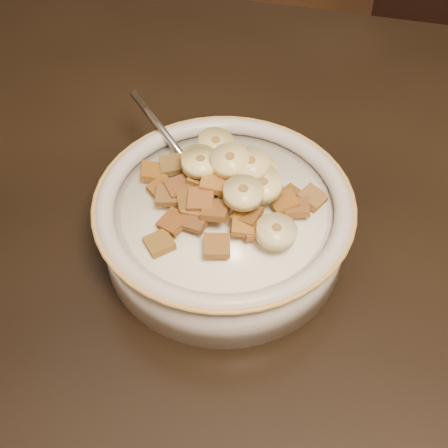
# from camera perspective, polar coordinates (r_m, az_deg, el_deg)

# --- Properties ---
(table) EXTENTS (1.41, 0.91, 0.04)m
(table) POSITION_cam_1_polar(r_m,az_deg,el_deg) (0.55, 19.69, -10.27)
(table) COLOR black
(table) RESTS_ON floor
(cereal_bowl) EXTENTS (0.20, 0.20, 0.05)m
(cereal_bowl) POSITION_cam_1_polar(r_m,az_deg,el_deg) (0.53, -0.00, -0.39)
(cereal_bowl) COLOR #B4AE9F
(cereal_bowl) RESTS_ON table
(milk) EXTENTS (0.17, 0.17, 0.00)m
(milk) POSITION_cam_1_polar(r_m,az_deg,el_deg) (0.51, 0.00, 1.39)
(milk) COLOR white
(milk) RESTS_ON cereal_bowl
(spoon) EXTENTS (0.06, 0.06, 0.01)m
(spoon) POSITION_cam_1_polar(r_m,az_deg,el_deg) (0.53, -2.01, 3.90)
(spoon) COLOR #A9A9A9
(spoon) RESTS_ON cereal_bowl
(cereal_square_0) EXTENTS (0.03, 0.03, 0.01)m
(cereal_square_0) POSITION_cam_1_polar(r_m,az_deg,el_deg) (0.49, -3.08, 2.21)
(cereal_square_0) COLOR brown
(cereal_square_0) RESTS_ON milk
(cereal_square_1) EXTENTS (0.03, 0.03, 0.01)m
(cereal_square_1) POSITION_cam_1_polar(r_m,az_deg,el_deg) (0.50, 5.55, 1.96)
(cereal_square_1) COLOR brown
(cereal_square_1) RESTS_ON milk
(cereal_square_2) EXTENTS (0.02, 0.03, 0.01)m
(cereal_square_2) POSITION_cam_1_polar(r_m,az_deg,el_deg) (0.48, -2.62, 0.44)
(cereal_square_2) COLOR brown
(cereal_square_2) RESTS_ON milk
(cereal_square_3) EXTENTS (0.03, 0.03, 0.01)m
(cereal_square_3) POSITION_cam_1_polar(r_m,az_deg,el_deg) (0.51, 6.29, 2.49)
(cereal_square_3) COLOR brown
(cereal_square_3) RESTS_ON milk
(cereal_square_4) EXTENTS (0.03, 0.02, 0.01)m
(cereal_square_4) POSITION_cam_1_polar(r_m,az_deg,el_deg) (0.53, -6.54, 4.75)
(cereal_square_4) COLOR brown
(cereal_square_4) RESTS_ON milk
(cereal_square_5) EXTENTS (0.02, 0.02, 0.01)m
(cereal_square_5) POSITION_cam_1_polar(r_m,az_deg,el_deg) (0.52, -1.57, 4.94)
(cereal_square_5) COLOR brown
(cereal_square_5) RESTS_ON milk
(cereal_square_6) EXTENTS (0.03, 0.03, 0.01)m
(cereal_square_6) POSITION_cam_1_polar(r_m,az_deg,el_deg) (0.50, 2.52, 3.24)
(cereal_square_6) COLOR #613310
(cereal_square_6) RESTS_ON milk
(cereal_square_7) EXTENTS (0.02, 0.02, 0.01)m
(cereal_square_7) POSITION_cam_1_polar(r_m,az_deg,el_deg) (0.49, -2.14, 2.21)
(cereal_square_7) COLOR brown
(cereal_square_7) RESTS_ON milk
(cereal_square_8) EXTENTS (0.03, 0.03, 0.01)m
(cereal_square_8) POSITION_cam_1_polar(r_m,az_deg,el_deg) (0.54, -4.79, 5.42)
(cereal_square_8) COLOR brown
(cereal_square_8) RESTS_ON milk
(cereal_square_9) EXTENTS (0.02, 0.02, 0.01)m
(cereal_square_9) POSITION_cam_1_polar(r_m,az_deg,el_deg) (0.48, -0.78, 1.26)
(cereal_square_9) COLOR brown
(cereal_square_9) RESTS_ON milk
(cereal_square_10) EXTENTS (0.02, 0.02, 0.01)m
(cereal_square_10) POSITION_cam_1_polar(r_m,az_deg,el_deg) (0.50, -0.97, 3.80)
(cereal_square_10) COLOR #94591C
(cereal_square_10) RESTS_ON milk
(cereal_square_11) EXTENTS (0.02, 0.02, 0.01)m
(cereal_square_11) POSITION_cam_1_polar(r_m,az_deg,el_deg) (0.54, 2.07, 5.77)
(cereal_square_11) COLOR brown
(cereal_square_11) RESTS_ON milk
(cereal_square_12) EXTENTS (0.02, 0.02, 0.01)m
(cereal_square_12) POSITION_cam_1_polar(r_m,az_deg,el_deg) (0.51, -5.02, 3.04)
(cereal_square_12) COLOR brown
(cereal_square_12) RESTS_ON milk
(cereal_square_13) EXTENTS (0.03, 0.03, 0.01)m
(cereal_square_13) POSITION_cam_1_polar(r_m,az_deg,el_deg) (0.48, 2.79, -0.31)
(cereal_square_13) COLOR brown
(cereal_square_13) RESTS_ON milk
(cereal_square_14) EXTENTS (0.02, 0.02, 0.01)m
(cereal_square_14) POSITION_cam_1_polar(r_m,az_deg,el_deg) (0.55, 0.53, 6.48)
(cereal_square_14) COLOR brown
(cereal_square_14) RESTS_ON milk
(cereal_square_15) EXTENTS (0.02, 0.02, 0.01)m
(cereal_square_15) POSITION_cam_1_polar(r_m,az_deg,el_deg) (0.50, 6.67, 1.52)
(cereal_square_15) COLOR brown
(cereal_square_15) RESTS_ON milk
(cereal_square_16) EXTENTS (0.02, 0.02, 0.01)m
(cereal_square_16) POSITION_cam_1_polar(r_m,az_deg,el_deg) (0.51, -2.08, 4.28)
(cereal_square_16) COLOR brown
(cereal_square_16) RESTS_ON milk
(cereal_square_17) EXTENTS (0.02, 0.02, 0.01)m
(cereal_square_17) POSITION_cam_1_polar(r_m,az_deg,el_deg) (0.47, -0.67, -2.00)
(cereal_square_17) COLOR brown
(cereal_square_17) RESTS_ON milk
(cereal_square_18) EXTENTS (0.02, 0.02, 0.01)m
(cereal_square_18) POSITION_cam_1_polar(r_m,az_deg,el_deg) (0.48, 2.09, 0.85)
(cereal_square_18) COLOR brown
(cereal_square_18) RESTS_ON milk
(cereal_square_19) EXTENTS (0.03, 0.03, 0.01)m
(cereal_square_19) POSITION_cam_1_polar(r_m,az_deg,el_deg) (0.51, 8.08, 2.42)
(cereal_square_19) COLOR olive
(cereal_square_19) RESTS_ON milk
(cereal_square_20) EXTENTS (0.02, 0.02, 0.01)m
(cereal_square_20) POSITION_cam_1_polar(r_m,az_deg,el_deg) (0.48, 1.91, -0.04)
(cereal_square_20) COLOR brown
(cereal_square_20) RESTS_ON milk
(cereal_square_21) EXTENTS (0.02, 0.02, 0.01)m
(cereal_square_21) POSITION_cam_1_polar(r_m,az_deg,el_deg) (0.49, -2.48, 1.60)
(cereal_square_21) COLOR brown
(cereal_square_21) RESTS_ON milk
(cereal_square_22) EXTENTS (0.03, 0.03, 0.01)m
(cereal_square_22) POSITION_cam_1_polar(r_m,az_deg,el_deg) (0.51, -4.13, 3.38)
(cereal_square_22) COLOR #613213
(cereal_square_22) RESTS_ON milk
(cereal_square_23) EXTENTS (0.03, 0.03, 0.01)m
(cereal_square_23) POSITION_cam_1_polar(r_m,az_deg,el_deg) (0.48, -5.94, -1.74)
(cereal_square_23) COLOR olive
(cereal_square_23) RESTS_ON milk
(cereal_square_24) EXTENTS (0.03, 0.03, 0.01)m
(cereal_square_24) POSITION_cam_1_polar(r_m,az_deg,el_deg) (0.55, -0.30, 6.79)
(cereal_square_24) COLOR brown
(cereal_square_24) RESTS_ON milk
(cereal_square_25) EXTENTS (0.03, 0.03, 0.01)m
(cereal_square_25) POSITION_cam_1_polar(r_m,az_deg,el_deg) (0.49, -4.65, 0.21)
(cereal_square_25) COLOR brown
(cereal_square_25) RESTS_ON milk
(cereal_square_26) EXTENTS (0.02, 0.02, 0.01)m
(cereal_square_26) POSITION_cam_1_polar(r_m,az_deg,el_deg) (0.50, -5.09, 2.64)
(cereal_square_26) COLOR brown
(cereal_square_26) RESTS_ON milk
(cereal_square_27) EXTENTS (0.03, 0.03, 0.01)m
(cereal_square_27) POSITION_cam_1_polar(r_m,az_deg,el_deg) (0.52, -5.61, 3.18)
(cereal_square_27) COLOR brown
(cereal_square_27) RESTS_ON milk
(cereal_square_28) EXTENTS (0.03, 0.03, 0.01)m
(cereal_square_28) POSITION_cam_1_polar(r_m,az_deg,el_deg) (0.50, 0.70, 3.94)
(cereal_square_28) COLOR brown
(cereal_square_28) RESTS_ON milk
(banana_slice_0) EXTENTS (0.04, 0.04, 0.01)m
(banana_slice_0) POSITION_cam_1_polar(r_m,az_deg,el_deg) (0.52, -2.24, 5.85)
(banana_slice_0) COLOR #EEE47D
(banana_slice_0) RESTS_ON milk
(banana_slice_1) EXTENTS (0.04, 0.04, 0.02)m
(banana_slice_1) POSITION_cam_1_polar(r_m,az_deg,el_deg) (0.54, -0.75, 7.33)
(banana_slice_1) COLOR #DCD075
(banana_slice_1) RESTS_ON milk
(banana_slice_2) EXTENTS (0.04, 0.04, 0.01)m
(banana_slice_2) POSITION_cam_1_polar(r_m,az_deg,el_deg) (0.47, 1.78, 2.86)
(banana_slice_2) COLOR #D6CE86
(banana_slice_2) RESTS_ON milk
(banana_slice_3) EXTENTS (0.03, 0.03, 0.01)m
(banana_slice_3) POSITION_cam_1_polar(r_m,az_deg,el_deg) (0.51, 3.19, 4.82)
(banana_slice_3) COLOR #FBE78D
(banana_slice_3) RESTS_ON milk
(banana_slice_4) EXTENTS (0.04, 0.04, 0.01)m
(banana_slice_4) POSITION_cam_1_polar(r_m,az_deg,el_deg) (0.47, 4.81, -0.69)
(banana_slice_4) COLOR beige
(banana_slice_4) RESTS_ON milk
(banana_slice_5) EXTENTS (0.04, 0.04, 0.01)m
(banana_slice_5) POSITION_cam_1_polar(r_m,az_deg,el_deg) (0.50, 0.55, 5.82)
(banana_slice_5) COLOR #FDDD96
(banana_slice_5) RESTS_ON milk
(banana_slice_6) EXTENTS (0.04, 0.04, 0.01)m
(banana_slice_6) POSITION_cam_1_polar(r_m,az_deg,el_deg) (0.50, 3.24, 4.02)
(banana_slice_6) COLOR #E8C87D
(banana_slice_6) RESTS_ON milk
(banana_slice_7) EXTENTS (0.04, 0.04, 0.01)m
(banana_slice_7) POSITION_cam_1_polar(r_m,az_deg,el_deg) (0.51, -2.15, 5.62)
(banana_slice_7) COLOR #FBF18E
(banana_slice_7) RESTS_ON milk
(banana_slice_8) EXTENTS (0.04, 0.04, 0.01)m
(banana_slice_8) POSITION_cam_1_polar(r_m,az_deg,el_deg) (0.50, 2.43, 5.46)
(banana_slice_8) COLOR #FFE68B
(banana_slice_8) RESTS_ON milk
(banana_slice_9) EXTENTS (0.04, 0.04, 0.02)m
(banana_slice_9) POSITION_cam_1_polar(r_m,az_deg,el_deg) (0.49, 3.60, 3.50)
(banana_slice_9) COLOR #FDF390
(banana_slice_9) RESTS_ON milk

